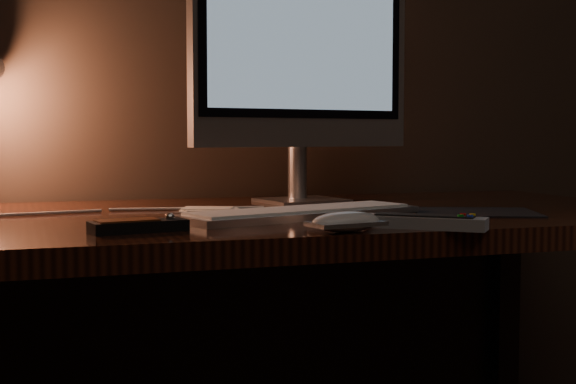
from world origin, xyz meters
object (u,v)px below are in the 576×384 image
object	(u,v)px
keyboard	(301,213)
mouse	(346,225)
desk	(251,274)
tv_remote	(425,222)
monitor	(303,53)
media_remote	(138,225)

from	to	relation	value
keyboard	mouse	distance (m)	0.22
desk	tv_remote	bearing A→B (deg)	-68.12
monitor	media_remote	xyz separation A→B (m)	(-0.41, -0.42, -0.31)
tv_remote	desk	bearing A→B (deg)	152.15
monitor	mouse	size ratio (longest dim) A/B	4.76
keyboard	mouse	world-z (taller)	mouse
keyboard	desk	bearing A→B (deg)	84.65
mouse	tv_remote	bearing A→B (deg)	-9.87
monitor	keyboard	bearing A→B (deg)	-120.59
monitor	keyboard	distance (m)	0.45
media_remote	tv_remote	distance (m)	0.44
desk	mouse	bearing A→B (deg)	-85.52
mouse	desk	bearing A→B (deg)	84.61
mouse	keyboard	bearing A→B (deg)	78.47
monitor	desk	bearing A→B (deg)	-152.65
desk	keyboard	world-z (taller)	keyboard
mouse	tv_remote	distance (m)	0.13
media_remote	monitor	bearing A→B (deg)	35.81
mouse	media_remote	size ratio (longest dim) A/B	0.76
desk	monitor	world-z (taller)	monitor
desk	tv_remote	world-z (taller)	tv_remote
desk	media_remote	world-z (taller)	media_remote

